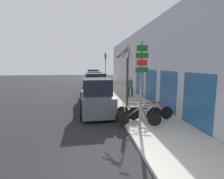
{
  "coord_description": "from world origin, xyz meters",
  "views": [
    {
      "loc": [
        -0.74,
        -4.72,
        3.07
      ],
      "look_at": [
        0.7,
        5.94,
        1.56
      ],
      "focal_mm": 28.0,
      "sensor_mm": 36.0,
      "label": 1
    }
  ],
  "objects_px": {
    "bicycle_2": "(150,112)",
    "signpost": "(141,83)",
    "pedestrian_near": "(131,86)",
    "bicycle_0": "(138,117)",
    "parked_car_0": "(97,98)",
    "bicycle_1": "(138,115)",
    "street_tree": "(127,79)",
    "bicycle_3": "(139,112)",
    "traffic_light": "(106,65)",
    "parked_car_2": "(94,82)",
    "parked_car_1": "(95,87)",
    "parked_car_3": "(93,78)"
  },
  "relations": [
    {
      "from": "traffic_light",
      "to": "parked_car_2",
      "type": "bearing_deg",
      "value": -149.08
    },
    {
      "from": "parked_car_0",
      "to": "parked_car_1",
      "type": "height_order",
      "value": "parked_car_1"
    },
    {
      "from": "parked_car_1",
      "to": "parked_car_3",
      "type": "height_order",
      "value": "parked_car_3"
    },
    {
      "from": "bicycle_0",
      "to": "traffic_light",
      "type": "xyz_separation_m",
      "value": [
        -0.17,
        14.49,
        2.5
      ]
    },
    {
      "from": "signpost",
      "to": "bicycle_3",
      "type": "distance_m",
      "value": 2.24
    },
    {
      "from": "bicycle_1",
      "to": "bicycle_3",
      "type": "height_order",
      "value": "bicycle_3"
    },
    {
      "from": "bicycle_2",
      "to": "parked_car_3",
      "type": "bearing_deg",
      "value": 9.24
    },
    {
      "from": "parked_car_1",
      "to": "street_tree",
      "type": "distance_m",
      "value": 5.49
    },
    {
      "from": "parked_car_1",
      "to": "parked_car_2",
      "type": "bearing_deg",
      "value": 85.77
    },
    {
      "from": "parked_car_2",
      "to": "pedestrian_near",
      "type": "height_order",
      "value": "parked_car_2"
    },
    {
      "from": "bicycle_0",
      "to": "parked_car_1",
      "type": "height_order",
      "value": "parked_car_1"
    },
    {
      "from": "bicycle_2",
      "to": "parked_car_1",
      "type": "xyz_separation_m",
      "value": [
        -2.7,
        6.98,
        0.5
      ]
    },
    {
      "from": "parked_car_1",
      "to": "street_tree",
      "type": "xyz_separation_m",
      "value": [
        1.82,
        -5.04,
        1.17
      ]
    },
    {
      "from": "signpost",
      "to": "bicycle_3",
      "type": "bearing_deg",
      "value": 76.1
    },
    {
      "from": "pedestrian_near",
      "to": "bicycle_2",
      "type": "bearing_deg",
      "value": 99.72
    },
    {
      "from": "parked_car_0",
      "to": "traffic_light",
      "type": "relative_size",
      "value": 0.93
    },
    {
      "from": "parked_car_0",
      "to": "bicycle_1",
      "type": "bearing_deg",
      "value": -54.33
    },
    {
      "from": "street_tree",
      "to": "traffic_light",
      "type": "height_order",
      "value": "traffic_light"
    },
    {
      "from": "signpost",
      "to": "parked_car_1",
      "type": "height_order",
      "value": "signpost"
    },
    {
      "from": "bicycle_0",
      "to": "bicycle_3",
      "type": "distance_m",
      "value": 0.96
    },
    {
      "from": "bicycle_1",
      "to": "traffic_light",
      "type": "distance_m",
      "value": 14.44
    },
    {
      "from": "bicycle_0",
      "to": "parked_car_0",
      "type": "bearing_deg",
      "value": 52.04
    },
    {
      "from": "bicycle_0",
      "to": "parked_car_3",
      "type": "bearing_deg",
      "value": 23.44
    },
    {
      "from": "bicycle_2",
      "to": "bicycle_3",
      "type": "distance_m",
      "value": 0.62
    },
    {
      "from": "pedestrian_near",
      "to": "street_tree",
      "type": "relative_size",
      "value": 0.41
    },
    {
      "from": "parked_car_2",
      "to": "parked_car_3",
      "type": "relative_size",
      "value": 1.02
    },
    {
      "from": "bicycle_0",
      "to": "parked_car_2",
      "type": "xyz_separation_m",
      "value": [
        -1.69,
        13.58,
        0.51
      ]
    },
    {
      "from": "bicycle_3",
      "to": "pedestrian_near",
      "type": "xyz_separation_m",
      "value": [
        1.14,
        6.64,
        0.6
      ]
    },
    {
      "from": "bicycle_2",
      "to": "traffic_light",
      "type": "xyz_separation_m",
      "value": [
        -1.08,
        13.74,
        2.48
      ]
    },
    {
      "from": "parked_car_2",
      "to": "traffic_light",
      "type": "xyz_separation_m",
      "value": [
        1.51,
        0.91,
        1.99
      ]
    },
    {
      "from": "bicycle_1",
      "to": "bicycle_2",
      "type": "relative_size",
      "value": 0.9
    },
    {
      "from": "bicycle_3",
      "to": "parked_car_0",
      "type": "distance_m",
      "value": 2.94
    },
    {
      "from": "bicycle_1",
      "to": "traffic_light",
      "type": "bearing_deg",
      "value": -13.94
    },
    {
      "from": "parked_car_3",
      "to": "traffic_light",
      "type": "xyz_separation_m",
      "value": [
        1.49,
        -4.7,
        1.96
      ]
    },
    {
      "from": "parked_car_2",
      "to": "bicycle_1",
      "type": "bearing_deg",
      "value": -86.1
    },
    {
      "from": "signpost",
      "to": "bicycle_1",
      "type": "distance_m",
      "value": 1.89
    },
    {
      "from": "signpost",
      "to": "bicycle_2",
      "type": "relative_size",
      "value": 1.56
    },
    {
      "from": "parked_car_1",
      "to": "pedestrian_near",
      "type": "relative_size",
      "value": 2.47
    },
    {
      "from": "parked_car_3",
      "to": "pedestrian_near",
      "type": "bearing_deg",
      "value": -76.92
    },
    {
      "from": "signpost",
      "to": "street_tree",
      "type": "bearing_deg",
      "value": 88.83
    },
    {
      "from": "bicycle_1",
      "to": "street_tree",
      "type": "bearing_deg",
      "value": -13.37
    },
    {
      "from": "signpost",
      "to": "traffic_light",
      "type": "xyz_separation_m",
      "value": [
        -0.14,
        14.97,
        0.76
      ]
    },
    {
      "from": "bicycle_2",
      "to": "signpost",
      "type": "bearing_deg",
      "value": 143.89
    },
    {
      "from": "bicycle_3",
      "to": "street_tree",
      "type": "relative_size",
      "value": 0.57
    },
    {
      "from": "street_tree",
      "to": "traffic_light",
      "type": "distance_m",
      "value": 11.83
    },
    {
      "from": "bicycle_0",
      "to": "bicycle_2",
      "type": "bearing_deg",
      "value": -32.13
    },
    {
      "from": "pedestrian_near",
      "to": "street_tree",
      "type": "distance_m",
      "value": 5.19
    },
    {
      "from": "bicycle_3",
      "to": "pedestrian_near",
      "type": "distance_m",
      "value": 6.77
    },
    {
      "from": "parked_car_3",
      "to": "traffic_light",
      "type": "distance_m",
      "value": 5.31
    },
    {
      "from": "bicycle_1",
      "to": "parked_car_0",
      "type": "xyz_separation_m",
      "value": [
        -1.98,
        2.56,
        0.46
      ]
    }
  ]
}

